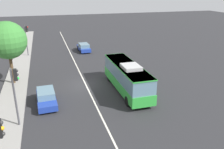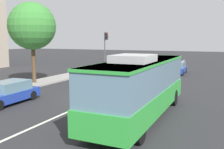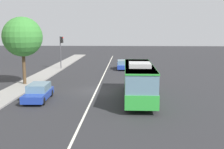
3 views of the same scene
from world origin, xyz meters
name	(u,v)px [view 2 (image 2 of 3)]	position (x,y,z in m)	size (l,w,h in m)	color
ground_plane	(100,98)	(0.00, 0.00, 0.00)	(160.00, 160.00, 0.00)	#28282B
sidewalk_kerb	(15,88)	(0.00, 8.21, 0.07)	(80.00, 2.78, 0.14)	gray
lane_centre_line	(100,98)	(0.00, 0.00, 0.01)	(76.00, 0.16, 0.01)	silver
transit_bus	(141,85)	(-3.29, -4.17, 1.81)	(10.01, 2.53, 3.46)	green
sedan_blue	(178,68)	(15.81, -2.60, 0.72)	(4.56, 1.97, 1.46)	#1E3899
sedan_blue_ahead	(8,93)	(-4.00, 4.72, 0.72)	(4.57, 1.99, 1.46)	#1E3899
traffic_light_mid_block	(106,44)	(15.39, 7.08, 3.56)	(0.34, 0.62, 5.20)	#47474C
street_tree_kerbside_left	(32,26)	(2.64, 8.41, 5.41)	(4.38, 4.38, 7.62)	#4C3823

